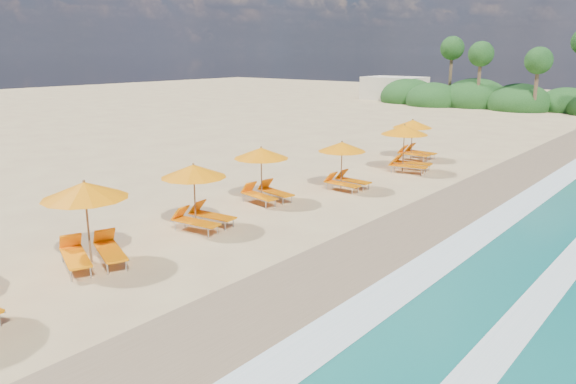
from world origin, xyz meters
name	(u,v)px	position (x,y,z in m)	size (l,w,h in m)	color
ground	(288,225)	(0.00, 0.00, 0.00)	(160.00, 160.00, 0.00)	tan
wet_sand	(390,251)	(4.00, 0.00, 0.01)	(4.00, 160.00, 0.01)	#8F7455
surf_foam	(478,272)	(6.70, 0.00, 0.03)	(4.00, 160.00, 0.01)	white
station_2	(88,218)	(-2.06, -6.30, 1.36)	(3.15, 3.10, 2.43)	olive
station_3	(198,192)	(-2.19, -2.11, 1.26)	(2.62, 2.48, 2.26)	olive
station_4	(264,171)	(-2.74, 1.86, 1.25)	(2.67, 2.54, 2.23)	olive
station_5	(345,162)	(-1.39, 5.62, 1.19)	(2.35, 2.19, 2.13)	olive
station_6	(407,145)	(-1.00, 10.67, 1.33)	(2.86, 2.74, 2.38)	olive
station_7	(415,137)	(-2.20, 13.90, 1.26)	(2.43, 2.24, 2.24)	olive
treeline	(483,98)	(-9.94, 45.51, 1.00)	(25.80, 8.80, 9.74)	#163D14
beach_building	(394,88)	(-22.00, 48.00, 1.40)	(7.00, 5.00, 2.80)	beige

